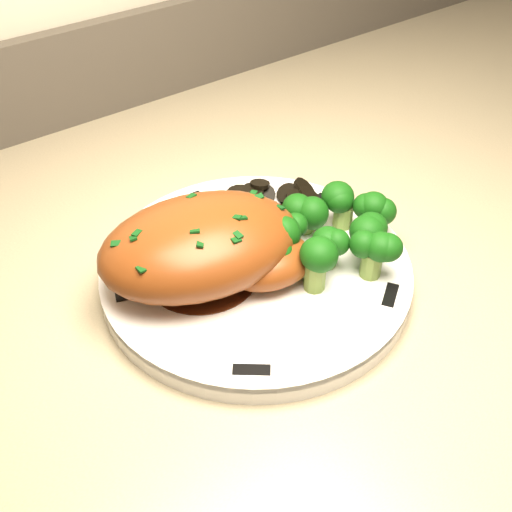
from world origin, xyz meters
TOP-DOWN VIEW (x-y plane):
  - counter at (-0.06, 1.67)m, footprint 2.25×0.74m
  - plate at (-0.34, 1.61)m, footprint 0.29×0.29m
  - rim_accent_0 at (-0.34, 1.73)m, footprint 0.03×0.01m
  - rim_accent_1 at (-0.46, 1.65)m, footprint 0.02×0.03m
  - rim_accent_2 at (-0.42, 1.51)m, footprint 0.03×0.03m
  - rim_accent_3 at (-0.27, 1.50)m, footprint 0.03×0.03m
  - rim_accent_4 at (-0.22, 1.64)m, footprint 0.02×0.03m
  - gravy_pool at (-0.39, 1.63)m, footprint 0.10×0.10m
  - chicken_breast at (-0.38, 1.62)m, footprint 0.20×0.16m
  - mushroom_pile at (-0.29, 1.67)m, footprint 0.10×0.08m
  - broccoli_florets at (-0.28, 1.58)m, footprint 0.14×0.11m

SIDE VIEW (x-z plane):
  - counter at x=-0.06m, z-range -0.06..1.04m
  - plate at x=-0.34m, z-range 0.97..0.99m
  - rim_accent_0 at x=-0.34m, z-range 0.99..0.99m
  - rim_accent_1 at x=-0.46m, z-range 0.99..0.99m
  - rim_accent_2 at x=-0.42m, z-range 0.99..0.99m
  - rim_accent_3 at x=-0.27m, z-range 0.99..0.99m
  - rim_accent_4 at x=-0.22m, z-range 0.99..0.99m
  - gravy_pool at x=-0.39m, z-range 0.99..1.00m
  - mushroom_pile at x=-0.29m, z-range 0.98..1.01m
  - broccoli_florets at x=-0.28m, z-range 1.00..1.04m
  - chicken_breast at x=-0.38m, z-range 0.99..1.06m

